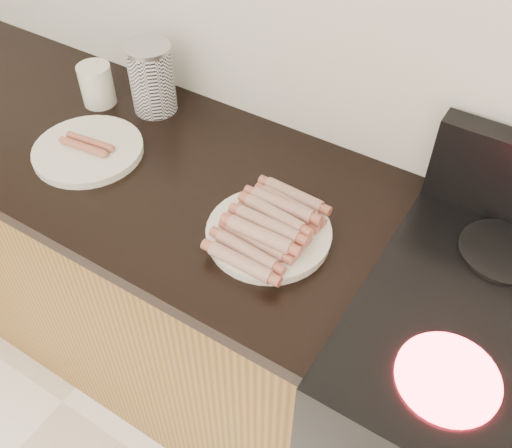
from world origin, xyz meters
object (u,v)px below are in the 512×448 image
Objects in this scene: canister at (152,78)px; main_plate at (269,235)px; side_plate at (88,150)px; mug at (97,85)px.

main_plate is at bearing -25.74° from canister.
main_plate is 0.97× the size of side_plate.
canister reaches higher than main_plate.
canister is 0.16m from mug.
side_plate is 2.43× the size of mug.
main_plate is at bearing -0.50° from side_plate.
mug is at bearing -158.42° from canister.
main_plate is 0.53m from side_plate.
main_plate is 1.42× the size of canister.
mug is (-0.15, -0.06, -0.04)m from canister.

